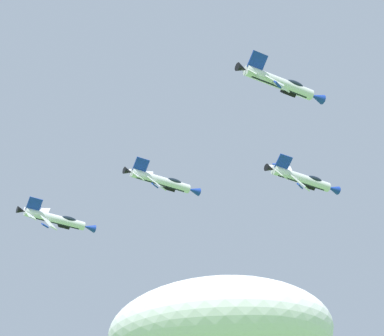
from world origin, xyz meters
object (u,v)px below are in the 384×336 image
Objects in this scene: fighter_jet_lead at (302,179)px; fighter_jet_left_outer at (56,219)px; fighter_jet_left_wing at (162,181)px; fighter_jet_right_wing at (281,83)px.

fighter_jet_lead is 1.00× the size of fighter_jet_left_outer.
fighter_jet_lead is 26.19m from fighter_jet_left_wing.
fighter_jet_right_wing is at bearing 15.13° from fighter_jet_left_outer.
fighter_jet_lead is 25.18m from fighter_jet_right_wing.
fighter_jet_lead is at bearing 135.26° from fighter_jet_right_wing.
fighter_jet_left_wing reaches higher than fighter_jet_lead.
fighter_jet_lead is at bearing 42.08° from fighter_jet_left_outer.
fighter_jet_left_wing is 1.00× the size of fighter_jet_left_outer.
fighter_jet_lead is at bearing 44.88° from fighter_jet_left_wing.
fighter_jet_left_outer is at bearing -164.87° from fighter_jet_right_wing.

